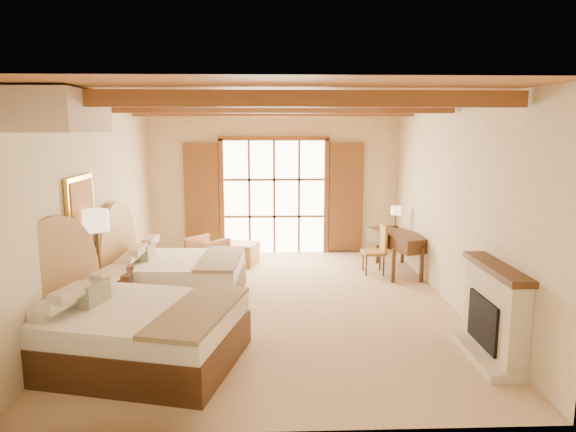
{
  "coord_description": "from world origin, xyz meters",
  "views": [
    {
      "loc": [
        -0.1,
        -7.83,
        2.77
      ],
      "look_at": [
        0.19,
        0.2,
        1.39
      ],
      "focal_mm": 32.0,
      "sensor_mm": 36.0,
      "label": 1
    }
  ],
  "objects_px": {
    "desk": "(399,251)",
    "nightstand": "(115,293)",
    "bed_far": "(169,272)",
    "armchair": "(207,252)",
    "bed_near": "(123,326)"
  },
  "relations": [
    {
      "from": "desk",
      "to": "nightstand",
      "type": "bearing_deg",
      "value": -176.58
    },
    {
      "from": "nightstand",
      "to": "desk",
      "type": "relative_size",
      "value": 0.41
    },
    {
      "from": "bed_far",
      "to": "nightstand",
      "type": "bearing_deg",
      "value": -125.69
    },
    {
      "from": "nightstand",
      "to": "armchair",
      "type": "xyz_separation_m",
      "value": [
        1.08,
        2.55,
        -0.0
      ]
    },
    {
      "from": "bed_near",
      "to": "desk",
      "type": "height_order",
      "value": "bed_near"
    },
    {
      "from": "bed_far",
      "to": "desk",
      "type": "xyz_separation_m",
      "value": [
        4.18,
        1.3,
        0.0
      ]
    },
    {
      "from": "bed_far",
      "to": "bed_near",
      "type": "bearing_deg",
      "value": -88.02
    },
    {
      "from": "nightstand",
      "to": "bed_far",
      "type": "bearing_deg",
      "value": 44.39
    },
    {
      "from": "armchair",
      "to": "bed_near",
      "type": "bearing_deg",
      "value": 125.34
    },
    {
      "from": "bed_near",
      "to": "nightstand",
      "type": "relative_size",
      "value": 4.18
    },
    {
      "from": "bed_far",
      "to": "nightstand",
      "type": "relative_size",
      "value": 3.41
    },
    {
      "from": "bed_near",
      "to": "nightstand",
      "type": "height_order",
      "value": "bed_near"
    },
    {
      "from": "bed_near",
      "to": "armchair",
      "type": "bearing_deg",
      "value": 97.43
    },
    {
      "from": "armchair",
      "to": "nightstand",
      "type": "bearing_deg",
      "value": 108.94
    },
    {
      "from": "armchair",
      "to": "desk",
      "type": "bearing_deg",
      "value": -144.8
    }
  ]
}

